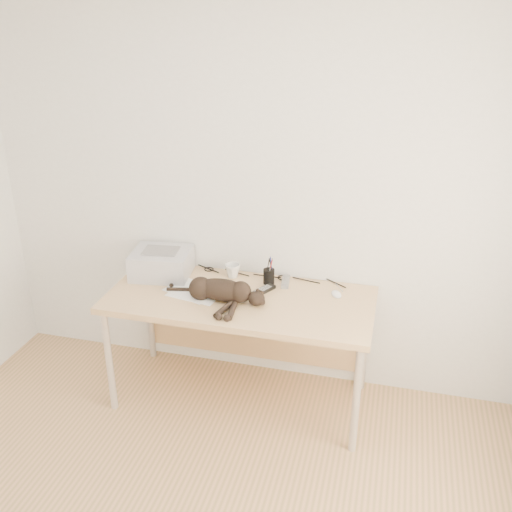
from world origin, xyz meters
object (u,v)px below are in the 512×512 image
(printer, at_px, (162,263))
(mouse, at_px, (336,293))
(cat, at_px, (219,291))
(pen_cup, at_px, (269,276))
(mug, at_px, (233,271))
(desk, at_px, (244,309))

(printer, xyz_separation_m, mouse, (1.13, 0.00, -0.07))
(cat, distance_m, pen_cup, 0.37)
(printer, bearing_deg, cat, -27.51)
(printer, distance_m, mouse, 1.13)
(mouse, bearing_deg, pen_cup, 148.81)
(mug, bearing_deg, cat, -88.04)
(printer, height_order, mug, printer)
(mug, height_order, pen_cup, pen_cup)
(desk, height_order, printer, printer)
(desk, distance_m, pen_cup, 0.26)
(desk, xyz_separation_m, printer, (-0.57, 0.08, 0.22))
(printer, xyz_separation_m, cat, (0.46, -0.24, -0.02))
(desk, bearing_deg, printer, 171.64)
(desk, xyz_separation_m, mug, (-0.12, 0.16, 0.18))
(printer, relative_size, pen_cup, 2.22)
(desk, xyz_separation_m, cat, (-0.11, -0.16, 0.20))
(desk, bearing_deg, cat, -124.38)
(printer, relative_size, mug, 4.19)
(printer, relative_size, mouse, 4.11)
(mug, bearing_deg, pen_cup, -6.78)
(mug, bearing_deg, printer, -170.01)
(pen_cup, bearing_deg, mouse, -6.44)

